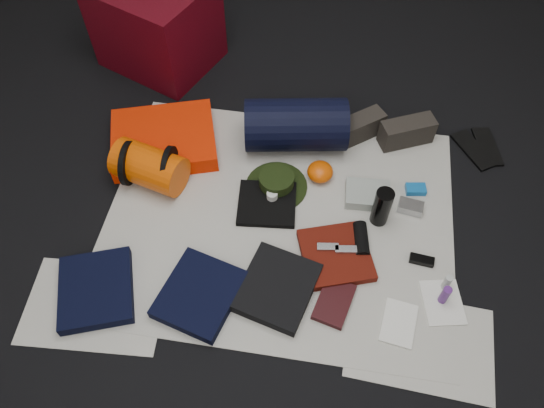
# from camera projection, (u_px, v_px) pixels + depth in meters

# --- Properties ---
(floor) EXTENTS (4.50, 4.50, 0.02)m
(floor) POSITION_uv_depth(u_px,v_px,m) (279.00, 220.00, 2.49)
(floor) COLOR black
(floor) RESTS_ON ground
(newspaper_mat) EXTENTS (1.60, 1.30, 0.01)m
(newspaper_mat) POSITION_uv_depth(u_px,v_px,m) (279.00, 219.00, 2.47)
(newspaper_mat) COLOR silver
(newspaper_mat) RESTS_ON floor
(newspaper_sheet_front_left) EXTENTS (0.61, 0.44, 0.00)m
(newspaper_sheet_front_left) POSITION_uv_depth(u_px,v_px,m) (95.00, 305.00, 2.23)
(newspaper_sheet_front_left) COLOR silver
(newspaper_sheet_front_left) RESTS_ON floor
(newspaper_sheet_front_right) EXTENTS (0.60, 0.43, 0.00)m
(newspaper_sheet_front_right) POSITION_uv_depth(u_px,v_px,m) (420.00, 342.00, 2.13)
(newspaper_sheet_front_right) COLOR silver
(newspaper_sheet_front_right) RESTS_ON floor
(red_cabinet) EXTENTS (0.72, 0.67, 0.49)m
(red_cabinet) POSITION_uv_depth(u_px,v_px,m) (157.00, 23.00, 2.93)
(red_cabinet) COLOR #4D050F
(red_cabinet) RESTS_ON floor
(sleeping_pad) EXTENTS (0.62, 0.56, 0.09)m
(sleeping_pad) POSITION_uv_depth(u_px,v_px,m) (164.00, 140.00, 2.69)
(sleeping_pad) COLOR red
(sleeping_pad) RESTS_ON newspaper_mat
(stuff_sack) EXTENTS (0.38, 0.28, 0.20)m
(stuff_sack) POSITION_uv_depth(u_px,v_px,m) (149.00, 167.00, 2.52)
(stuff_sack) COLOR #D04703
(stuff_sack) RESTS_ON newspaper_mat
(sack_strap_left) EXTENTS (0.02, 0.22, 0.22)m
(sack_strap_left) POSITION_uv_depth(u_px,v_px,m) (129.00, 163.00, 2.52)
(sack_strap_left) COLOR black
(sack_strap_left) RESTS_ON newspaper_mat
(sack_strap_right) EXTENTS (0.02, 0.22, 0.22)m
(sack_strap_right) POSITION_uv_depth(u_px,v_px,m) (169.00, 168.00, 2.51)
(sack_strap_right) COLOR black
(sack_strap_right) RESTS_ON newspaper_mat
(navy_duffel) EXTENTS (0.54, 0.35, 0.26)m
(navy_duffel) POSITION_uv_depth(u_px,v_px,m) (296.00, 125.00, 2.63)
(navy_duffel) COLOR black
(navy_duffel) RESTS_ON newspaper_mat
(boonie_brim) EXTENTS (0.33, 0.33, 0.01)m
(boonie_brim) POSITION_uv_depth(u_px,v_px,m) (276.00, 186.00, 2.57)
(boonie_brim) COLOR black
(boonie_brim) RESTS_ON newspaper_mat
(boonie_crown) EXTENTS (0.17, 0.17, 0.07)m
(boonie_crown) POSITION_uv_depth(u_px,v_px,m) (276.00, 181.00, 2.54)
(boonie_crown) COLOR black
(boonie_crown) RESTS_ON boonie_brim
(hiking_boot_left) EXTENTS (0.26, 0.24, 0.13)m
(hiking_boot_left) POSITION_uv_depth(u_px,v_px,m) (359.00, 127.00, 2.71)
(hiking_boot_left) COLOR #2C2722
(hiking_boot_left) RESTS_ON newspaper_mat
(hiking_boot_right) EXTENTS (0.29, 0.21, 0.14)m
(hiking_boot_right) POSITION_uv_depth(u_px,v_px,m) (407.00, 132.00, 2.69)
(hiking_boot_right) COLOR #2C2722
(hiking_boot_right) RESTS_ON newspaper_mat
(flip_flop_left) EXTENTS (0.23, 0.27, 0.01)m
(flip_flop_left) POSITION_uv_depth(u_px,v_px,m) (473.00, 150.00, 2.71)
(flip_flop_left) COLOR black
(flip_flop_left) RESTS_ON floor
(flip_flop_right) EXTENTS (0.15, 0.27, 0.01)m
(flip_flop_right) POSITION_uv_depth(u_px,v_px,m) (487.00, 147.00, 2.72)
(flip_flop_right) COLOR black
(flip_flop_right) RESTS_ON floor
(trousers_navy_a) EXTENTS (0.40, 0.42, 0.05)m
(trousers_navy_a) POSITION_uv_depth(u_px,v_px,m) (96.00, 290.00, 2.23)
(trousers_navy_a) COLOR black
(trousers_navy_a) RESTS_ON newspaper_mat
(trousers_navy_b) EXTENTS (0.37, 0.40, 0.05)m
(trousers_navy_b) POSITION_uv_depth(u_px,v_px,m) (200.00, 294.00, 2.22)
(trousers_navy_b) COLOR black
(trousers_navy_b) RESTS_ON newspaper_mat
(trousers_charcoal) EXTENTS (0.37, 0.40, 0.05)m
(trousers_charcoal) POSITION_uv_depth(u_px,v_px,m) (277.00, 287.00, 2.24)
(trousers_charcoal) COLOR black
(trousers_charcoal) RESTS_ON newspaper_mat
(black_tshirt) EXTENTS (0.29, 0.28, 0.03)m
(black_tshirt) POSITION_uv_depth(u_px,v_px,m) (267.00, 204.00, 2.50)
(black_tshirt) COLOR black
(black_tshirt) RESTS_ON newspaper_mat
(red_shirt) EXTENTS (0.38, 0.38, 0.04)m
(red_shirt) POSITION_uv_depth(u_px,v_px,m) (336.00, 255.00, 2.34)
(red_shirt) COLOR #521109
(red_shirt) RESTS_ON newspaper_mat
(orange_stuff_sack) EXTENTS (0.14, 0.14, 0.08)m
(orange_stuff_sack) POSITION_uv_depth(u_px,v_px,m) (320.00, 172.00, 2.58)
(orange_stuff_sack) COLOR #D04703
(orange_stuff_sack) RESTS_ON newspaper_mat
(first_aid_pouch) EXTENTS (0.22, 0.17, 0.05)m
(first_aid_pouch) POSITION_uv_depth(u_px,v_px,m) (368.00, 194.00, 2.52)
(first_aid_pouch) COLOR gray
(first_aid_pouch) RESTS_ON newspaper_mat
(water_bottle) EXTENTS (0.10, 0.10, 0.21)m
(water_bottle) POSITION_uv_depth(u_px,v_px,m) (382.00, 207.00, 2.38)
(water_bottle) COLOR black
(water_bottle) RESTS_ON newspaper_mat
(speaker) EXTENTS (0.09, 0.17, 0.06)m
(speaker) POSITION_uv_depth(u_px,v_px,m) (361.00, 240.00, 2.37)
(speaker) COLOR black
(speaker) RESTS_ON newspaper_mat
(compact_camera) EXTENTS (0.12, 0.08, 0.05)m
(compact_camera) POSITION_uv_depth(u_px,v_px,m) (410.00, 207.00, 2.48)
(compact_camera) COLOR #A9AAAE
(compact_camera) RESTS_ON newspaper_mat
(cyan_case) EXTENTS (0.10, 0.07, 0.03)m
(cyan_case) POSITION_uv_depth(u_px,v_px,m) (416.00, 189.00, 2.55)
(cyan_case) COLOR #115DA4
(cyan_case) RESTS_ON newspaper_mat
(toiletry_purple) EXTENTS (0.04, 0.04, 0.11)m
(toiletry_purple) POSITION_uv_depth(u_px,v_px,m) (445.00, 295.00, 2.19)
(toiletry_purple) COLOR #522371
(toiletry_purple) RESTS_ON newspaper_mat
(toiletry_clear) EXTENTS (0.04, 0.04, 0.09)m
(toiletry_clear) POSITION_uv_depth(u_px,v_px,m) (447.00, 283.00, 2.23)
(toiletry_clear) COLOR #ACB1AC
(toiletry_clear) RESTS_ON newspaper_mat
(paperback_book) EXTENTS (0.18, 0.23, 0.03)m
(paperback_book) POSITION_uv_depth(u_px,v_px,m) (334.00, 302.00, 2.21)
(paperback_book) COLOR black
(paperback_book) RESTS_ON newspaper_mat
(map_booklet) EXTENTS (0.16, 0.21, 0.01)m
(map_booklet) POSITION_uv_depth(u_px,v_px,m) (399.00, 323.00, 2.17)
(map_booklet) COLOR silver
(map_booklet) RESTS_ON newspaper_mat
(map_printout) EXTENTS (0.20, 0.23, 0.01)m
(map_printout) POSITION_uv_depth(u_px,v_px,m) (443.00, 302.00, 2.23)
(map_printout) COLOR silver
(map_printout) RESTS_ON newspaper_mat
(sunglasses) EXTENTS (0.11, 0.05, 0.03)m
(sunglasses) POSITION_uv_depth(u_px,v_px,m) (422.00, 260.00, 2.33)
(sunglasses) COLOR black
(sunglasses) RESTS_ON newspaper_mat
(key_cluster) EXTENTS (0.09, 0.09, 0.01)m
(key_cluster) POSITION_uv_depth(u_px,v_px,m) (87.00, 303.00, 2.22)
(key_cluster) COLOR #A9AAAE
(key_cluster) RESTS_ON newspaper_mat
(tape_roll) EXTENTS (0.05, 0.05, 0.04)m
(tape_roll) POSITION_uv_depth(u_px,v_px,m) (272.00, 195.00, 2.49)
(tape_roll) COLOR silver
(tape_roll) RESTS_ON black_tshirt
(energy_bar_a) EXTENTS (0.10, 0.05, 0.01)m
(energy_bar_a) POSITION_uv_depth(u_px,v_px,m) (328.00, 247.00, 2.33)
(energy_bar_a) COLOR #A9AAAE
(energy_bar_a) RESTS_ON red_shirt
(energy_bar_b) EXTENTS (0.10, 0.05, 0.01)m
(energy_bar_b) POSITION_uv_depth(u_px,v_px,m) (346.00, 250.00, 2.32)
(energy_bar_b) COLOR #A9AAAE
(energy_bar_b) RESTS_ON red_shirt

